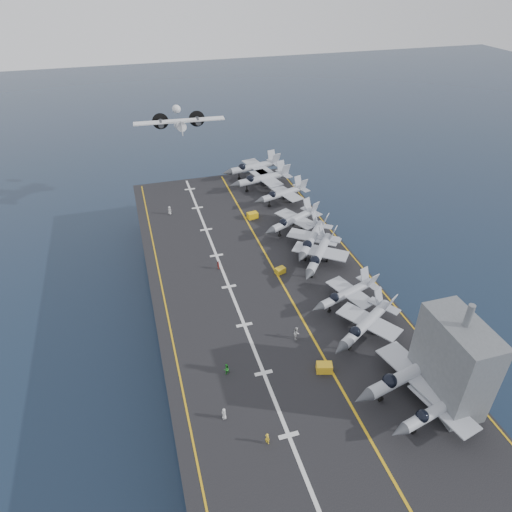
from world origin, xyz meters
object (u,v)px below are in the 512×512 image
object	(u,v)px
island_superstructure	(456,353)
tow_cart_a	(324,368)
fighter_jet_0	(440,408)
transport_plane	(180,126)

from	to	relation	value
island_superstructure	tow_cart_a	bearing A→B (deg)	148.22
island_superstructure	fighter_jet_0	distance (m)	6.78
fighter_jet_0	tow_cart_a	distance (m)	14.99
transport_plane	island_superstructure	bearing A→B (deg)	-76.11
island_superstructure	fighter_jet_0	xyz separation A→B (m)	(-3.09, -3.07, -5.20)
fighter_jet_0	transport_plane	bearing A→B (deg)	101.44
tow_cart_a	transport_plane	xyz separation A→B (m)	(-7.45, 74.59, 10.77)
island_superstructure	transport_plane	xyz separation A→B (m)	(-20.44, 82.64, 3.90)
tow_cart_a	transport_plane	world-z (taller)	transport_plane
tow_cart_a	fighter_jet_0	bearing A→B (deg)	-48.31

